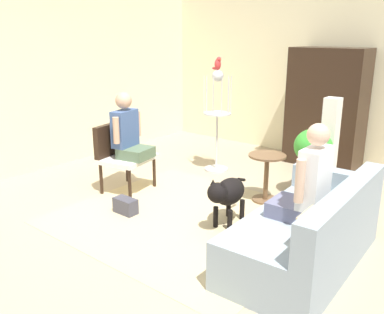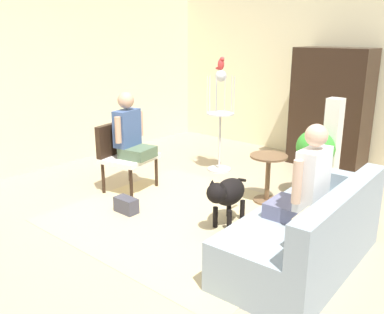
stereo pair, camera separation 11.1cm
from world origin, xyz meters
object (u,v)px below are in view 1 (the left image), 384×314
at_px(column_lamp, 329,149).
at_px(armoire_cabinet, 326,108).
at_px(parrot, 218,64).
at_px(couch, 309,234).
at_px(dog, 227,193).
at_px(bird_cage_stand, 217,118).
at_px(potted_plant, 313,154).
at_px(round_end_table, 266,174).
at_px(armchair, 120,150).
at_px(handbag, 125,206).
at_px(person_on_couch, 308,183).
at_px(person_on_armchair, 128,132).

height_order(column_lamp, armoire_cabinet, armoire_cabinet).
distance_m(parrot, column_lamp, 2.01).
height_order(couch, dog, couch).
distance_m(couch, armoire_cabinet, 3.30).
distance_m(dog, armoire_cabinet, 2.90).
distance_m(bird_cage_stand, potted_plant, 1.62).
xyz_separation_m(round_end_table, column_lamp, (0.53, 0.61, 0.28)).
bearing_deg(armchair, dog, -0.89).
height_order(armoire_cabinet, handbag, armoire_cabinet).
distance_m(armchair, parrot, 1.90).
xyz_separation_m(dog, armoire_cabinet, (-0.10, 2.85, 0.54)).
bearing_deg(column_lamp, person_on_couch, -73.99).
distance_m(person_on_armchair, dog, 1.68).
relative_size(armchair, handbag, 3.12).
relative_size(dog, column_lamp, 0.62).
height_order(couch, armoire_cabinet, armoire_cabinet).
height_order(couch, armchair, armchair).
relative_size(person_on_armchair, potted_plant, 0.94).
relative_size(round_end_table, dog, 0.76).
distance_m(couch, round_end_table, 1.51).
relative_size(armchair, person_on_armchair, 1.06).
relative_size(person_on_couch, dog, 1.09).
relative_size(person_on_couch, potted_plant, 0.98).
distance_m(couch, armchair, 2.82).
height_order(person_on_armchair, dog, person_on_armchair).
relative_size(dog, parrot, 4.27).
bearing_deg(potted_plant, parrot, 176.06).
bearing_deg(handbag, dog, 23.98).
bearing_deg(person_on_couch, bird_cage_stand, 142.46).
bearing_deg(handbag, couch, 8.20).
bearing_deg(potted_plant, person_on_couch, -68.12).
relative_size(round_end_table, column_lamp, 0.47).
relative_size(person_on_couch, armoire_cabinet, 0.48).
distance_m(round_end_table, column_lamp, 0.86).
bearing_deg(bird_cage_stand, column_lamp, -0.22).
bearing_deg(parrot, handbag, -86.13).
relative_size(column_lamp, handbag, 4.48).
height_order(person_on_couch, dog, person_on_couch).
height_order(armchair, person_on_couch, person_on_couch).
height_order(dog, bird_cage_stand, bird_cage_stand).
height_order(parrot, armoire_cabinet, armoire_cabinet).
height_order(couch, handbag, couch).
bearing_deg(round_end_table, armoire_cabinet, 92.30).
bearing_deg(couch, armchair, 175.65).
xyz_separation_m(dog, parrot, (-1.25, 1.51, 1.24)).
xyz_separation_m(dog, column_lamp, (0.51, 1.50, 0.26)).
xyz_separation_m(person_on_armchair, dog, (1.62, -0.05, -0.43)).
bearing_deg(bird_cage_stand, couch, -36.59).
bearing_deg(armchair, potted_plant, 32.93).
bearing_deg(armoire_cabinet, column_lamp, -65.58).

